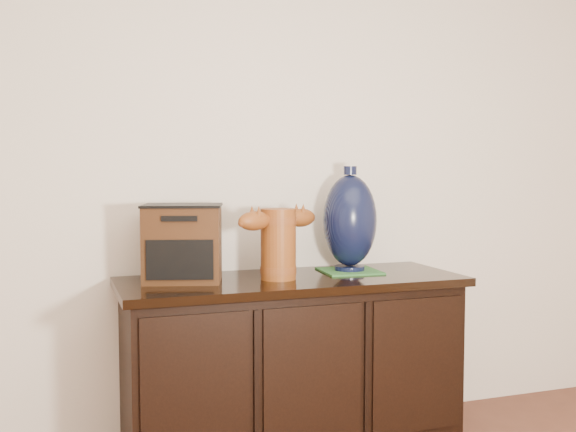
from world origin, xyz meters
name	(u,v)px	position (x,y,z in m)	size (l,w,h in m)	color
sideboard	(292,362)	(0.00, 2.23, 0.39)	(1.46, 0.56, 0.75)	black
terracotta_vessel	(278,239)	(-0.07, 2.20, 0.92)	(0.41, 0.23, 0.30)	brown
tv_radio	(183,243)	(-0.45, 2.29, 0.91)	(0.38, 0.33, 0.32)	#3D210F
green_mat	(349,271)	(0.30, 2.29, 0.76)	(0.25, 0.25, 0.01)	#306B30
lamp_base	(350,221)	(0.30, 2.29, 0.98)	(0.26, 0.26, 0.47)	black
spray_can	(213,254)	(-0.30, 2.42, 0.85)	(0.06, 0.06, 0.18)	#51160D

